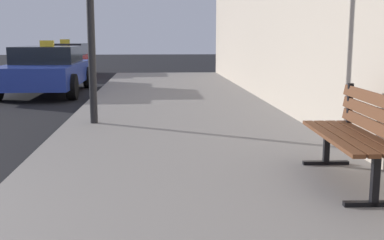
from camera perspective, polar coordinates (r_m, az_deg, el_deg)
bench at (r=4.82m, az=19.03°, el=-1.14°), size 0.57×1.58×0.89m
car_blue at (r=13.80m, az=-16.71°, el=5.71°), size 2.04×4.46×1.43m
car_red at (r=19.91m, az=-14.73°, el=6.92°), size 1.97×4.10×1.43m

